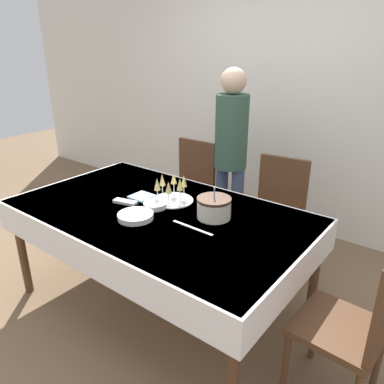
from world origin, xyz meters
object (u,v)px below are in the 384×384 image
Objects in this scene: dining_chair_far_left at (190,188)px; plate_stack_main at (136,216)px; birthday_cake at (214,208)px; person_standing at (231,146)px; dining_chair_right_end at (358,322)px; dining_chair_far_right at (276,213)px; champagne_tray at (171,189)px; gift_bag at (63,222)px; plate_stack_dessert at (155,205)px.

plate_stack_main is at bearing -68.92° from dining_chair_far_left.
birthday_cake is 0.13× the size of person_standing.
birthday_cake reaches higher than dining_chair_right_end.
dining_chair_far_right is 4.46× the size of birthday_cake.
dining_chair_right_end reaches higher than plate_stack_main.
dining_chair_far_left reaches higher than champagne_tray.
champagne_tray is (-1.35, 0.18, 0.32)m from dining_chair_right_end.
dining_chair_right_end is 2.85m from gift_bag.
plate_stack_main is 1.41× the size of plate_stack_dessert.
gift_bag is (-1.47, 0.03, -0.71)m from champagne_tray.
plate_stack_dessert is 1.60m from gift_bag.
plate_stack_main is at bearing -14.64° from gift_bag.
plate_stack_dessert is (-1.36, 0.02, 0.25)m from dining_chair_right_end.
plate_stack_main is 0.14× the size of person_standing.
birthday_cake is (-0.07, -0.78, 0.30)m from dining_chair_far_right.
birthday_cake is at bearing -63.57° from person_standing.
champagne_tray reaches higher than plate_stack_dessert.
gift_bag is (-1.86, 0.07, -0.69)m from birthday_cake.
champagne_tray is at bearing -60.69° from dining_chair_far_left.
birthday_cake is 1.98m from gift_bag.
birthday_cake is at bearing -95.38° from dining_chair_far_right.
gift_bag is (-1.05, -0.71, -0.39)m from dining_chair_far_left.
plate_stack_main is 1.23m from person_standing.
dining_chair_far_left is 1.16m from birthday_cake.
person_standing reaches higher than plate_stack_dessert.
plate_stack_dessert is (-0.48, -0.89, 0.25)m from dining_chair_far_right.
plate_stack_main is at bearing -172.23° from dining_chair_right_end.
dining_chair_right_end is at bearing -36.32° from person_standing.
birthday_cake is 1.01m from person_standing.
champagne_tray is 0.86m from person_standing.
champagne_tray reaches higher than gift_bag.
dining_chair_right_end is at bearing -7.53° from champagne_tray.
champagne_tray is at bearing -86.34° from person_standing.
person_standing reaches higher than birthday_cake.
gift_bag is at bearing 175.86° from dining_chair_right_end.
dining_chair_far_right is 0.69m from person_standing.
person_standing is (-0.45, 0.90, 0.14)m from birthday_cake.
dining_chair_far_left is 4.28× the size of plate_stack_main.
dining_chair_far_right reaches higher than plate_stack_main.
dining_chair_far_right is 1.27m from dining_chair_right_end.
dining_chair_far_left is 6.05× the size of plate_stack_dessert.
dining_chair_far_left is 0.60× the size of person_standing.
birthday_cake is (0.80, -0.78, 0.30)m from dining_chair_far_left.
dining_chair_far_right is 0.60× the size of person_standing.
dining_chair_far_left reaches higher than gift_bag.
dining_chair_far_left is at bearing -162.01° from person_standing.
plate_stack_dessert is (-0.01, -0.16, -0.07)m from champagne_tray.
dining_chair_far_right is at bearing 84.62° from birthday_cake.
dining_chair_right_end reaches higher than champagne_tray.
person_standing is (-0.05, 0.85, 0.12)m from champagne_tray.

